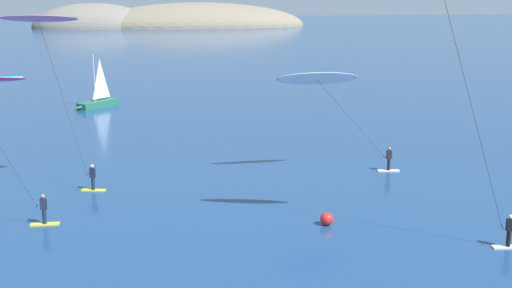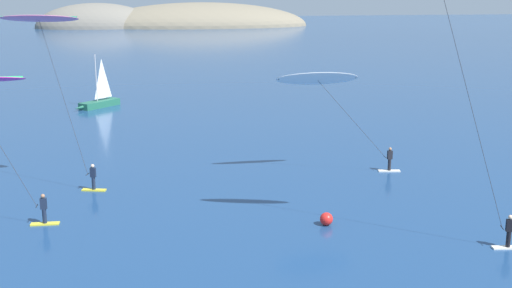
{
  "view_description": "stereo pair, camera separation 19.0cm",
  "coord_description": "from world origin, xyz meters",
  "px_view_note": "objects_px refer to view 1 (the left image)",
  "views": [
    {
      "loc": [
        2.38,
        -17.26,
        12.2
      ],
      "look_at": [
        9.32,
        17.76,
        3.66
      ],
      "focal_mm": 45.0,
      "sensor_mm": 36.0,
      "label": 1
    },
    {
      "loc": [
        2.56,
        -17.3,
        12.2
      ],
      "look_at": [
        9.32,
        17.76,
        3.66
      ],
      "focal_mm": 45.0,
      "sensor_mm": 36.0,
      "label": 2
    }
  ],
  "objects_px": {
    "kitesurfer_pink": "(43,34)",
    "marker_buoy": "(327,219)",
    "kitesurfer_white": "(322,85)",
    "sailboat_near": "(96,102)"
  },
  "relations": [
    {
      "from": "kitesurfer_pink",
      "to": "marker_buoy",
      "type": "bearing_deg",
      "value": -32.23
    },
    {
      "from": "kitesurfer_white",
      "to": "sailboat_near",
      "type": "bearing_deg",
      "value": 118.66
    },
    {
      "from": "sailboat_near",
      "to": "marker_buoy",
      "type": "height_order",
      "value": "sailboat_near"
    },
    {
      "from": "sailboat_near",
      "to": "marker_buoy",
      "type": "distance_m",
      "value": 41.21
    },
    {
      "from": "kitesurfer_white",
      "to": "marker_buoy",
      "type": "xyz_separation_m",
      "value": [
        -2.46,
        -9.32,
        -5.83
      ]
    },
    {
      "from": "sailboat_near",
      "to": "kitesurfer_pink",
      "type": "distance_m",
      "value": 30.84
    },
    {
      "from": "kitesurfer_white",
      "to": "kitesurfer_pink",
      "type": "xyz_separation_m",
      "value": [
        -17.39,
        0.1,
        3.54
      ]
    },
    {
      "from": "sailboat_near",
      "to": "marker_buoy",
      "type": "xyz_separation_m",
      "value": [
        13.69,
        -38.87,
        -0.29
      ]
    },
    {
      "from": "kitesurfer_pink",
      "to": "marker_buoy",
      "type": "height_order",
      "value": "kitesurfer_pink"
    },
    {
      "from": "kitesurfer_pink",
      "to": "sailboat_near",
      "type": "bearing_deg",
      "value": 87.59
    }
  ]
}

